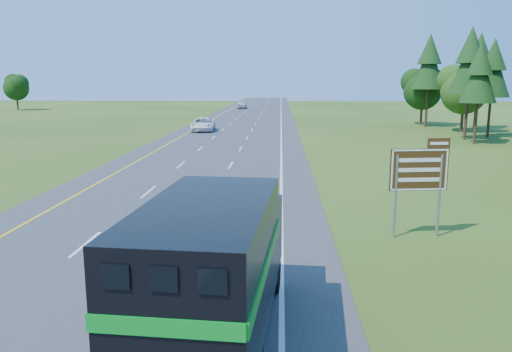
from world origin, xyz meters
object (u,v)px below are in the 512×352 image
object	(u,v)px
horse_truck	(214,268)
far_car	(242,105)
white_suv	(203,124)
exit_sign	(420,174)

from	to	relation	value
horse_truck	far_car	size ratio (longest dim) A/B	1.61
horse_truck	far_car	world-z (taller)	horse_truck
white_suv	exit_sign	size ratio (longest dim) A/B	1.50
exit_sign	horse_truck	bearing A→B (deg)	-135.28
horse_truck	exit_sign	xyz separation A→B (m)	(6.84, 8.71, 0.60)
exit_sign	white_suv	bearing A→B (deg)	102.59
white_suv	exit_sign	distance (m)	44.02
horse_truck	exit_sign	distance (m)	11.09
white_suv	far_car	world-z (taller)	far_car
white_suv	exit_sign	world-z (taller)	exit_sign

